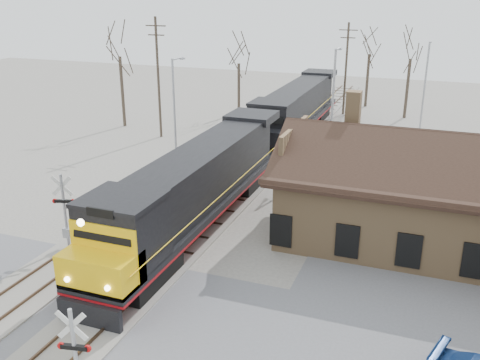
% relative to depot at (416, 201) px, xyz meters
% --- Properties ---
extents(ground, '(140.00, 140.00, 0.00)m').
position_rel_depot_xyz_m(ground, '(-11.99, -12.00, -2.41)').
color(ground, '#A19C91').
rests_on(ground, ground).
extents(road, '(60.00, 9.00, 0.03)m').
position_rel_depot_xyz_m(road, '(-11.99, -12.00, -2.39)').
color(road, slate).
rests_on(road, ground).
extents(track_main, '(3.40, 90.00, 0.24)m').
position_rel_depot_xyz_m(track_main, '(-11.99, 3.00, -2.34)').
color(track_main, '#A19C91').
rests_on(track_main, ground).
extents(track_siding, '(3.40, 90.00, 0.24)m').
position_rel_depot_xyz_m(track_siding, '(-16.49, 3.00, -2.34)').
color(track_siding, '#A19C91').
rests_on(track_siding, ground).
extents(depot, '(15.20, 9.31, 7.90)m').
position_rel_depot_xyz_m(depot, '(0.00, 0.00, 0.00)').
color(depot, '#9B7850').
rests_on(depot, ground).
extents(locomotive_lead, '(3.26, 21.85, 4.85)m').
position_rel_depot_xyz_m(locomotive_lead, '(-11.99, -3.02, 0.14)').
color(locomotive_lead, black).
rests_on(locomotive_lead, ground).
extents(locomotive_trailing, '(3.26, 21.85, 4.60)m').
position_rel_depot_xyz_m(locomotive_trailing, '(-11.99, 19.10, 0.14)').
color(locomotive_trailing, black).
rests_on(locomotive_trailing, ground).
extents(crossbuck_far, '(1.19, 0.45, 4.29)m').
position_rel_depot_xyz_m(crossbuck_far, '(-17.36, -7.64, -0.41)').
color(crossbuck_far, '#A5A8AD').
rests_on(crossbuck_far, ground).
extents(streetlight_a, '(0.25, 2.04, 8.42)m').
position_rel_depot_xyz_m(streetlight_a, '(-18.38, 7.32, 2.33)').
color(streetlight_a, '#A5A8AD').
rests_on(streetlight_a, ground).
extents(streetlight_b, '(0.25, 2.04, 9.16)m').
position_rel_depot_xyz_m(streetlight_b, '(-7.02, 11.41, 2.71)').
color(streetlight_b, '#A5A8AD').
rests_on(streetlight_b, ground).
extents(streetlight_c, '(0.25, 2.04, 8.66)m').
position_rel_depot_xyz_m(streetlight_c, '(-0.93, 25.26, 2.46)').
color(streetlight_c, '#A5A8AD').
rests_on(streetlight_c, ground).
extents(utility_pole_a, '(2.00, 0.24, 10.98)m').
position_rel_depot_xyz_m(utility_pole_a, '(-23.86, 14.70, 3.32)').
color(utility_pole_a, '#382D23').
rests_on(utility_pole_a, ground).
extents(utility_pole_b, '(2.00, 0.24, 9.91)m').
position_rel_depot_xyz_m(utility_pole_b, '(-9.41, 30.43, 2.78)').
color(utility_pole_b, '#382D23').
rests_on(utility_pole_b, ground).
extents(tree_a, '(4.66, 4.66, 11.42)m').
position_rel_depot_xyz_m(tree_a, '(-29.38, 17.11, 5.73)').
color(tree_a, '#382D23').
rests_on(tree_a, ground).
extents(tree_b, '(3.69, 3.69, 9.05)m').
position_rel_depot_xyz_m(tree_b, '(-20.53, 26.78, 4.03)').
color(tree_b, '#382D23').
rests_on(tree_b, ground).
extents(tree_c, '(4.08, 4.08, 10.00)m').
position_rel_depot_xyz_m(tree_c, '(-7.67, 35.51, 4.71)').
color(tree_c, '#382D23').
rests_on(tree_c, ground).
extents(tree_d, '(4.20, 4.20, 10.30)m').
position_rel_depot_xyz_m(tree_d, '(-2.82, 31.01, 4.92)').
color(tree_d, '#382D23').
rests_on(tree_d, ground).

